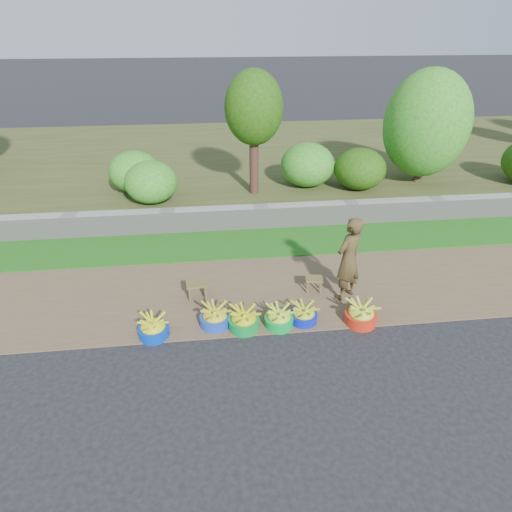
{
  "coord_description": "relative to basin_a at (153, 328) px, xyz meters",
  "views": [
    {
      "loc": [
        -1.22,
        -5.37,
        4.45
      ],
      "look_at": [
        -0.45,
        1.3,
        0.75
      ],
      "focal_mm": 30.0,
      "sensor_mm": 36.0,
      "label": 1
    }
  ],
  "objects": [
    {
      "name": "vegetation",
      "position": [
        3.22,
        6.94,
        2.08
      ],
      "size": [
        35.36,
        6.56,
        3.76
      ],
      "color": "#3A221A",
      "rests_on": "earth_bank"
    },
    {
      "name": "basin_d",
      "position": [
        2.03,
        0.03,
        -0.01
      ],
      "size": [
        0.48,
        0.48,
        0.36
      ],
      "color": "#019333",
      "rests_on": "ground"
    },
    {
      "name": "vendor_woman",
      "position": [
        3.36,
        0.72,
        0.64
      ],
      "size": [
        0.68,
        0.64,
        1.57
      ],
      "primitive_type": "imported",
      "rotation": [
        0.0,
        0.0,
        3.75
      ],
      "color": "black",
      "rests_on": "dirt_shoulder"
    },
    {
      "name": "dirt_shoulder",
      "position": [
        2.22,
        1.06,
        -0.16
      ],
      "size": [
        80.0,
        2.5,
        0.02
      ],
      "primitive_type": "cube",
      "color": "brown",
      "rests_on": "ground"
    },
    {
      "name": "basin_a",
      "position": [
        0.0,
        0.0,
        0.0
      ],
      "size": [
        0.49,
        0.49,
        0.37
      ],
      "color": "#0430AE",
      "rests_on": "ground"
    },
    {
      "name": "basin_b",
      "position": [
        0.98,
        0.17,
        0.01
      ],
      "size": [
        0.51,
        0.51,
        0.38
      ],
      "color": "#173AB4",
      "rests_on": "ground"
    },
    {
      "name": "stool_right",
      "position": [
        2.84,
        0.97,
        0.08
      ],
      "size": [
        0.35,
        0.29,
        0.28
      ],
      "rotation": [
        0.0,
        0.0,
        -0.16
      ],
      "color": "brown",
      "rests_on": "dirt_shoulder"
    },
    {
      "name": "retaining_wall",
      "position": [
        2.22,
        3.91,
        0.11
      ],
      "size": [
        80.0,
        0.35,
        0.55
      ],
      "primitive_type": "cube",
      "color": "gray",
      "rests_on": "ground"
    },
    {
      "name": "stool_left",
      "position": [
        0.69,
        0.99,
        0.11
      ],
      "size": [
        0.4,
        0.32,
        0.33
      ],
      "rotation": [
        0.0,
        0.0,
        0.11
      ],
      "color": "brown",
      "rests_on": "dirt_shoulder"
    },
    {
      "name": "basin_e",
      "position": [
        2.46,
        0.09,
        -0.01
      ],
      "size": [
        0.46,
        0.46,
        0.34
      ],
      "color": "#0A1AB3",
      "rests_on": "ground"
    },
    {
      "name": "earth_bank",
      "position": [
        2.22,
        8.81,
        0.08
      ],
      "size": [
        80.0,
        10.0,
        0.5
      ],
      "primitive_type": "cube",
      "color": "#40451F",
      "rests_on": "ground"
    },
    {
      "name": "ground_plane",
      "position": [
        2.22,
        -0.19,
        -0.17
      ],
      "size": [
        120.0,
        120.0,
        0.0
      ],
      "primitive_type": "plane",
      "color": "black",
      "rests_on": "ground"
    },
    {
      "name": "basin_f",
      "position": [
        3.4,
        -0.05,
        0.01
      ],
      "size": [
        0.53,
        0.53,
        0.4
      ],
      "color": "red",
      "rests_on": "ground"
    },
    {
      "name": "basin_c",
      "position": [
        1.45,
        0.03,
        0.01
      ],
      "size": [
        0.51,
        0.51,
        0.38
      ],
      "color": "#087C2C",
      "rests_on": "ground"
    },
    {
      "name": "grass_verge",
      "position": [
        2.22,
        3.06,
        -0.15
      ],
      "size": [
        80.0,
        1.5,
        0.04
      ],
      "primitive_type": "cube",
      "color": "#1F5F16",
      "rests_on": "ground"
    }
  ]
}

